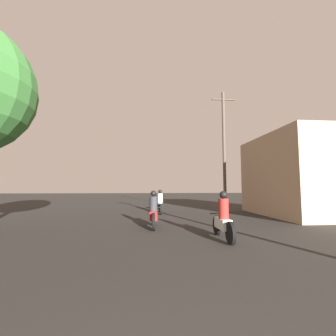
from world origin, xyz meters
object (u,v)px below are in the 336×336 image
(utility_pole_far, at_px, (224,149))
(building_right_near, at_px, (298,175))
(motorcycle_white, at_px, (223,220))
(motorcycle_red, at_px, (153,213))
(motorcycle_black, at_px, (160,204))

(utility_pole_far, bearing_deg, building_right_near, -25.41)
(motorcycle_white, height_order, utility_pole_far, utility_pole_far)
(motorcycle_white, bearing_deg, utility_pole_far, 69.18)
(motorcycle_red, xyz_separation_m, motorcycle_black, (0.51, 4.92, -0.01))
(motorcycle_red, distance_m, motorcycle_black, 4.95)
(motorcycle_red, relative_size, building_right_near, 0.30)
(motorcycle_red, height_order, building_right_near, building_right_near)
(motorcycle_white, relative_size, building_right_near, 0.31)
(motorcycle_red, bearing_deg, utility_pole_far, 44.23)
(motorcycle_white, relative_size, motorcycle_red, 1.02)
(motorcycle_white, distance_m, motorcycle_black, 7.35)
(motorcycle_white, xyz_separation_m, motorcycle_red, (-2.18, 2.24, -0.01))
(motorcycle_black, bearing_deg, utility_pole_far, 5.07)
(motorcycle_black, relative_size, building_right_near, 0.31)
(motorcycle_white, bearing_deg, motorcycle_red, 133.03)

